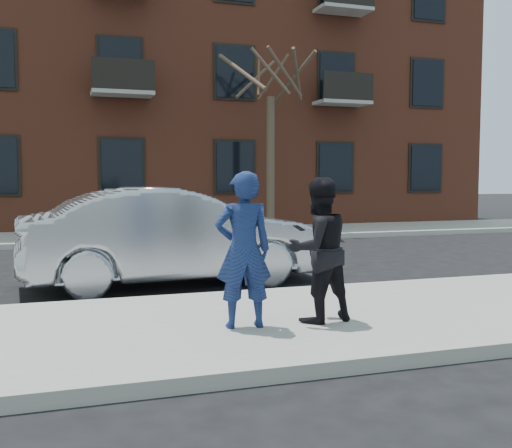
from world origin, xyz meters
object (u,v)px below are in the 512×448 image
object	(u,v)px
street_tree	(271,59)
man_hoodie	(243,250)
silver_sedan	(174,237)
man_peacoat	(318,250)

from	to	relation	value
street_tree	man_hoodie	distance (m)	13.14
man_hoodie	silver_sedan	bearing A→B (deg)	-83.14
silver_sedan	man_hoodie	xyz separation A→B (m)	(0.11, -3.68, 0.19)
street_tree	man_hoodie	world-z (taller)	street_tree
street_tree	silver_sedan	bearing A→B (deg)	-119.98
street_tree	silver_sedan	size ratio (longest dim) A/B	1.35
street_tree	man_hoodie	xyz separation A→B (m)	(-4.42, -11.53, -4.50)
street_tree	man_peacoat	bearing A→B (deg)	-106.97
silver_sedan	man_hoodie	world-z (taller)	man_hoodie
street_tree	silver_sedan	world-z (taller)	street_tree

